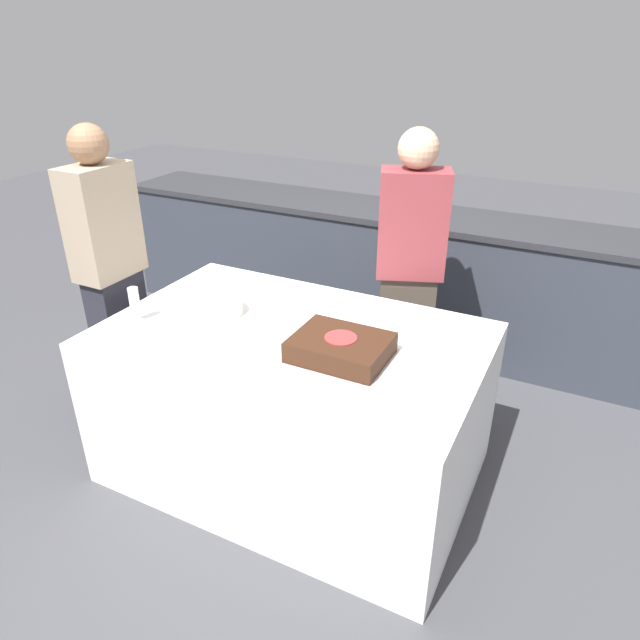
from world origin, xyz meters
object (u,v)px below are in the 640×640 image
cake (341,348)px  wine_glass (134,299)px  plate_stack (219,306)px  person_seated_left (112,278)px  person_cutting_cake (409,275)px

cake → wine_glass: wine_glass is taller
plate_stack → person_seated_left: (-0.66, -0.02, 0.03)m
wine_glass → person_cutting_cake: 1.40m
person_cutting_cake → person_seated_left: bearing=8.9°
wine_glass → person_cutting_cake: size_ratio=0.11×
plate_stack → person_seated_left: person_seated_left is taller
person_seated_left → person_cutting_cake: bearing=-60.6°
person_cutting_cake → cake: bearing=69.5°
plate_stack → person_seated_left: size_ratio=0.14×
person_cutting_cake → person_seated_left: size_ratio=0.98×
person_cutting_cake → person_seated_left: person_seated_left is taller
cake → person_cutting_cake: size_ratio=0.27×
plate_stack → person_cutting_cake: person_cutting_cake is taller
wine_glass → plate_stack: bearing=39.0°
person_cutting_cake → person_seated_left: 1.56m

